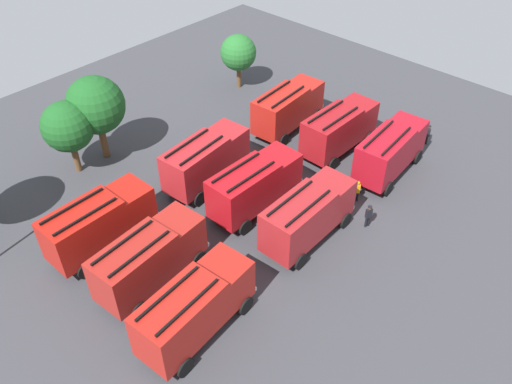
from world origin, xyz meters
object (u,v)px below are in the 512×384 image
Objects in this scene: fire_truck_8 at (288,107)px; firefighter_1 at (428,134)px; fire_truck_5 at (339,128)px; firefighter_0 at (369,215)px; traffic_cone_0 at (164,168)px; traffic_cone_2 at (245,143)px; fire_truck_1 at (308,214)px; traffic_cone_1 at (192,155)px; fire_truck_2 at (391,150)px; fire_truck_7 at (206,159)px; tree_2 at (96,105)px; tree_1 at (67,127)px; fire_truck_0 at (195,307)px; tree_3 at (238,53)px; firefighter_4 at (341,115)px; fire_truck_6 at (99,222)px; fire_truck_4 at (255,185)px; firefighter_2 at (357,190)px; firefighter_3 at (162,177)px; fire_truck_3 at (149,257)px.

firefighter_1 is (6.06, -9.75, -1.22)m from fire_truck_8.
fire_truck_5 is 4.09× the size of firefighter_0.
traffic_cone_0 is 6.96m from traffic_cone_2.
fire_truck_1 is 12.36m from traffic_cone_1.
fire_truck_2 reaches higher than traffic_cone_0.
fire_truck_7 is 9.25m from tree_2.
traffic_cone_1 is (2.66, -0.20, -0.04)m from traffic_cone_0.
tree_1 is at bearing -134.34° from firefighter_0.
fire_truck_0 reaches higher than firefighter_0.
fire_truck_7 is 10.23m from tree_1.
firefighter_1 is 0.32× the size of tree_3.
firefighter_4 is 2.33× the size of traffic_cone_0.
traffic_cone_2 is (14.30, 1.16, -1.83)m from fire_truck_6.
fire_truck_6 reaches higher than traffic_cone_2.
fire_truck_7 is at bearing 93.67° from fire_truck_4.
traffic_cone_1 is at bearing 15.65° from fire_truck_6.
firefighter_4 is (22.22, -2.68, -1.18)m from fire_truck_6.
firefighter_2 is at bearing -103.53° from firefighter_4.
firefighter_3 is at bearing 54.07° from fire_truck_0.
firefighter_3 reaches higher than traffic_cone_1.
fire_truck_4 is 4.33× the size of firefighter_1.
fire_truck_2 is at bearing -48.12° from fire_truck_7.
firefighter_0 is (4.01, -11.35, -1.16)m from fire_truck_7.
fire_truck_6 is 10.94× the size of traffic_cone_1.
fire_truck_1 is 4.10× the size of firefighter_0.
firefighter_1 is (11.61, 1.89, -0.06)m from firefighter_0.
tree_1 is at bearing 107.77° from fire_truck_1.
fire_truck_8 is 8.93m from traffic_cone_1.
tree_2 is (-3.39, 17.46, 2.41)m from fire_truck_1.
fire_truck_3 is at bearing -52.86° from firefighter_2.
traffic_cone_0 is (4.27, -5.03, -3.55)m from tree_1.
fire_truck_3 reaches higher than traffic_cone_1.
traffic_cone_0 is (-7.08, 12.60, -0.56)m from firefighter_2.
fire_truck_1 is 4.51m from firefighter_0.
fire_truck_3 is 9.91m from fire_truck_7.
firefighter_1 is at bearing -36.51° from fire_truck_7.
fire_truck_5 is 4.34× the size of firefighter_2.
fire_truck_0 is 9.89× the size of traffic_cone_0.
fire_truck_7 is 3.83m from traffic_cone_1.
firefighter_1 is at bearing -21.96° from fire_truck_6.
fire_truck_5 is 4.17× the size of firefighter_4.
firefighter_2 reaches higher than traffic_cone_2.
fire_truck_7 is (-0.23, 4.57, 0.00)m from fire_truck_4.
firefighter_2 is (5.48, -4.72, -1.22)m from fire_truck_4.
fire_truck_6 is at bearing 134.66° from fire_truck_1.
fire_truck_6 reaches higher than traffic_cone_0.
fire_truck_3 is 18.59m from fire_truck_5.
fire_truck_0 is 23.51m from firefighter_4.
fire_truck_5 is at bearing 158.45° from firefighter_0.
fire_truck_3 is 1.09× the size of tree_2.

